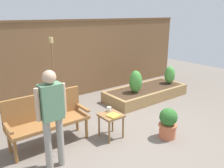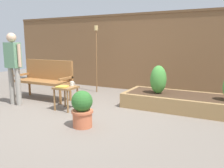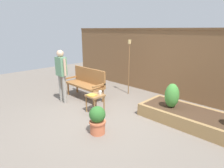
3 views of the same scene
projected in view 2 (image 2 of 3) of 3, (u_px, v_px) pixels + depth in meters
The scene contains 11 objects.
ground_plane at pixel (81, 113), 4.54m from camera, with size 14.00×14.00×0.00m, color #70665B.
fence_back at pixel (132, 52), 6.62m from camera, with size 8.40×0.14×2.16m.
garden_bench at pixel (46, 76), 5.64m from camera, with size 1.44×0.48×0.94m.
side_table at pixel (66, 91), 4.71m from camera, with size 0.40×0.40×0.48m.
cup_on_table at pixel (72, 84), 4.78m from camera, with size 0.12×0.08×0.09m.
book_on_table at pixel (62, 87), 4.62m from camera, with size 0.20×0.20×0.02m, color gold.
potted_boxwood at pixel (82, 108), 3.75m from camera, with size 0.35×0.35×0.60m.
raised_planter_bed at pixel (182, 102), 4.80m from camera, with size 2.40×1.00×0.30m.
shrub_near_bench at pixel (158, 79), 4.86m from camera, with size 0.34×0.34×0.59m.
tiki_torch at pixel (96, 47), 6.26m from camera, with size 0.10×0.10×1.80m.
person_by_bench at pixel (13, 62), 5.00m from camera, with size 0.47×0.20×1.56m.
Camera 2 is at (2.55, -3.59, 1.36)m, focal length 37.28 mm.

